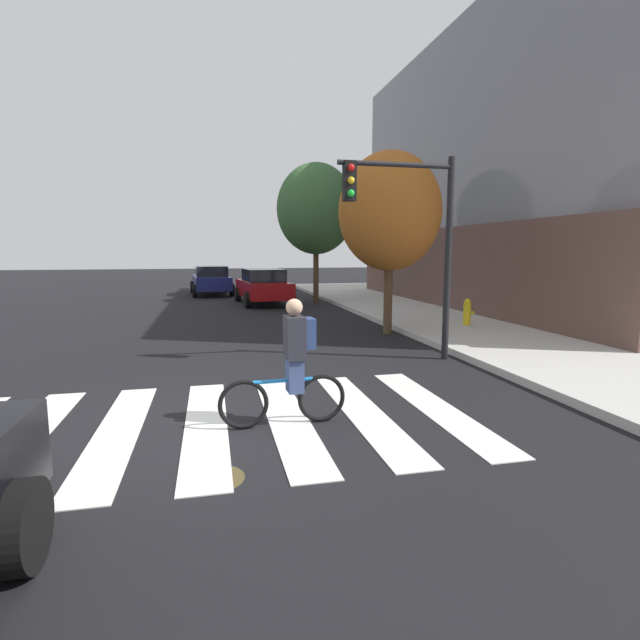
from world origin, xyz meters
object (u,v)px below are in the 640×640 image
at_px(manhole_cover, 213,479).
at_px(sedan_far, 211,280).
at_px(traffic_light_near, 412,223).
at_px(street_tree_mid, 316,209).
at_px(fire_hydrant, 467,312).
at_px(sedan_mid, 263,286).
at_px(street_tree_near, 390,212).
at_px(cyclist, 292,363).

height_order(manhole_cover, sedan_far, sedan_far).
xyz_separation_m(traffic_light_near, street_tree_mid, (0.57, 11.80, 1.27)).
relative_size(manhole_cover, fire_hydrant, 0.82).
height_order(sedan_mid, street_tree_near, street_tree_near).
distance_m(sedan_far, street_tree_near, 14.72).
xyz_separation_m(traffic_light_near, fire_hydrant, (3.28, 3.40, -2.33)).
relative_size(manhole_cover, street_tree_mid, 0.10).
distance_m(sedan_mid, sedan_far, 5.64).
xyz_separation_m(sedan_mid, street_tree_near, (2.58, -8.49, 2.57)).
bearing_deg(sedan_mid, sedan_far, 113.21).
height_order(cyclist, fire_hydrant, cyclist).
bearing_deg(street_tree_mid, sedan_mid, 178.78).
bearing_deg(manhole_cover, street_tree_mid, 74.18).
xyz_separation_m(fire_hydrant, street_tree_mid, (-2.71, 8.40, 3.60)).
height_order(cyclist, street_tree_near, street_tree_near).
relative_size(manhole_cover, traffic_light_near, 0.15).
bearing_deg(manhole_cover, sedan_far, 89.88).
height_order(cyclist, traffic_light_near, traffic_light_near).
height_order(fire_hydrant, street_tree_mid, street_tree_mid).
distance_m(traffic_light_near, fire_hydrant, 5.27).
height_order(sedan_far, traffic_light_near, traffic_light_near).
bearing_deg(traffic_light_near, street_tree_near, 76.74).
distance_m(manhole_cover, street_tree_mid, 17.47).
bearing_deg(cyclist, sedan_mid, 85.36).
relative_size(cyclist, fire_hydrant, 2.19).
bearing_deg(street_tree_near, sedan_far, 109.36).
distance_m(manhole_cover, sedan_far, 21.58).
bearing_deg(fire_hydrant, traffic_light_near, -133.97).
height_order(street_tree_near, street_tree_mid, street_tree_mid).
relative_size(sedan_far, fire_hydrant, 5.80).
distance_m(sedan_mid, cyclist, 15.06).
bearing_deg(fire_hydrant, cyclist, -133.78).
relative_size(sedan_far, traffic_light_near, 1.08).
bearing_deg(sedan_far, traffic_light_near, -76.74).
bearing_deg(cyclist, street_tree_near, 59.76).
relative_size(sedan_mid, cyclist, 2.67).
height_order(cyclist, street_tree_mid, street_tree_mid).
bearing_deg(manhole_cover, street_tree_near, 58.41).
bearing_deg(sedan_mid, manhole_cover, -97.88).
relative_size(sedan_mid, street_tree_mid, 0.75).
xyz_separation_m(cyclist, street_tree_mid, (3.58, 14.96, 3.29)).
bearing_deg(manhole_cover, cyclist, 52.48).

